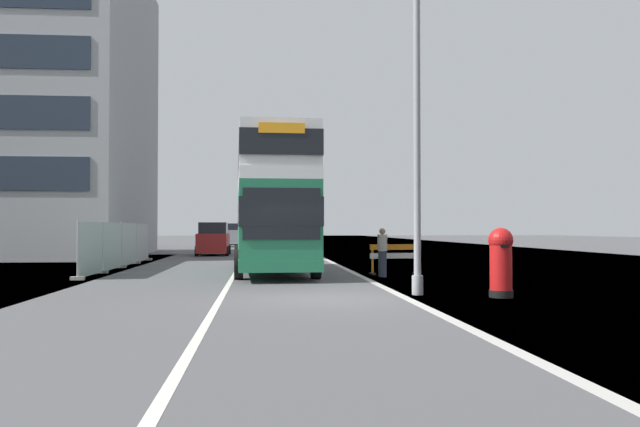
% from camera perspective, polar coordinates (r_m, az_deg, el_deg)
% --- Properties ---
extents(ground, '(140.00, 280.00, 0.10)m').
position_cam_1_polar(ground, '(16.38, 1.94, -7.41)').
color(ground, '#4C4C4F').
extents(double_decker_bus, '(3.15, 10.67, 5.11)m').
position_cam_1_polar(double_decker_bus, '(25.63, -4.10, 1.01)').
color(double_decker_bus, '#1E6B47').
rests_on(double_decker_bus, ground).
extents(lamppost_foreground, '(0.29, 0.70, 9.14)m').
position_cam_1_polar(lamppost_foreground, '(17.44, 8.29, 7.40)').
color(lamppost_foreground, gray).
rests_on(lamppost_foreground, ground).
extents(red_pillar_postbox, '(0.61, 0.61, 1.71)m').
position_cam_1_polar(red_pillar_postbox, '(17.05, 15.21, -3.79)').
color(red_pillar_postbox, black).
rests_on(red_pillar_postbox, ground).
extents(roadworks_barrier, '(1.86, 0.68, 1.11)m').
position_cam_1_polar(roadworks_barrier, '(24.63, 6.38, -3.57)').
color(roadworks_barrier, orange).
rests_on(roadworks_barrier, ground).
extents(construction_site_fence, '(0.44, 13.80, 1.98)m').
position_cam_1_polar(construction_site_fence, '(29.92, -16.65, -2.67)').
color(construction_site_fence, '#A8AAAD').
rests_on(construction_site_fence, ground).
extents(car_oncoming_near, '(2.04, 4.26, 2.07)m').
position_cam_1_polar(car_oncoming_near, '(42.70, -9.10, -2.23)').
color(car_oncoming_near, maroon).
rests_on(car_oncoming_near, ground).
extents(car_receding_mid, '(2.05, 3.85, 2.31)m').
position_cam_1_polar(car_receding_mid, '(52.05, -4.43, -1.95)').
color(car_receding_mid, silver).
rests_on(car_receding_mid, ground).
extents(car_receding_far, '(2.06, 4.59, 2.22)m').
position_cam_1_polar(car_receding_far, '(62.15, -8.81, -1.85)').
color(car_receding_far, black).
rests_on(car_receding_far, ground).
extents(car_far_side, '(1.93, 4.34, 2.20)m').
position_cam_1_polar(car_far_side, '(70.70, -7.63, -1.80)').
color(car_far_side, gray).
rests_on(car_far_side, ground).
extents(bare_tree_far_verge_near, '(2.98, 2.91, 4.73)m').
position_cam_1_polar(bare_tree_far_verge_near, '(51.78, -17.41, -0.19)').
color(bare_tree_far_verge_near, '#4C3D2D').
rests_on(bare_tree_far_verge_near, ground).
extents(bare_tree_far_verge_mid, '(2.31, 2.26, 4.06)m').
position_cam_1_polar(bare_tree_far_verge_mid, '(62.56, -16.48, -0.81)').
color(bare_tree_far_verge_mid, '#4C3D2D').
rests_on(bare_tree_far_verge_mid, ground).
extents(pedestrian_at_kerb, '(0.34, 0.34, 1.71)m').
position_cam_1_polar(pedestrian_at_kerb, '(23.44, 5.35, -3.33)').
color(pedestrian_at_kerb, '#2D3342').
rests_on(pedestrian_at_kerb, ground).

